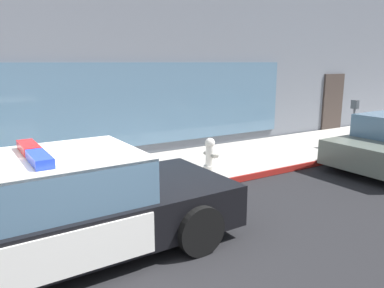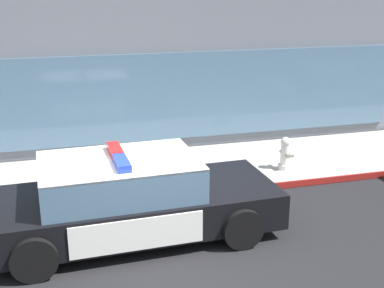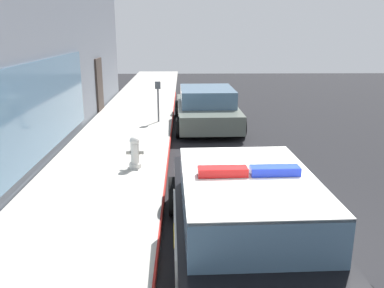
# 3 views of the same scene
# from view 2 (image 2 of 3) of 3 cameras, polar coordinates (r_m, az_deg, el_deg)

# --- Properties ---
(ground) EXTENTS (48.00, 48.00, 0.00)m
(ground) POSITION_cam_2_polar(r_m,az_deg,el_deg) (8.41, -2.88, -11.60)
(ground) COLOR black
(sidewalk) EXTENTS (48.00, 2.76, 0.15)m
(sidewalk) POSITION_cam_2_polar(r_m,az_deg,el_deg) (11.23, -6.45, -3.45)
(sidewalk) COLOR #B2ADA3
(sidewalk) RESTS_ON ground
(curb_red_paint) EXTENTS (28.80, 0.04, 0.14)m
(curb_red_paint) POSITION_cam_2_polar(r_m,az_deg,el_deg) (9.96, -5.17, -6.27)
(curb_red_paint) COLOR maroon
(curb_red_paint) RESTS_ON ground
(police_cruiser) EXTENTS (4.90, 2.19, 1.49)m
(police_cruiser) POSITION_cam_2_polar(r_m,az_deg,el_deg) (8.55, -7.09, -6.08)
(police_cruiser) COLOR black
(police_cruiser) RESTS_ON ground
(fire_hydrant) EXTENTS (0.34, 0.39, 0.73)m
(fire_hydrant) POSITION_cam_2_polar(r_m,az_deg,el_deg) (11.38, 10.34, -1.06)
(fire_hydrant) COLOR silver
(fire_hydrant) RESTS_ON sidewalk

